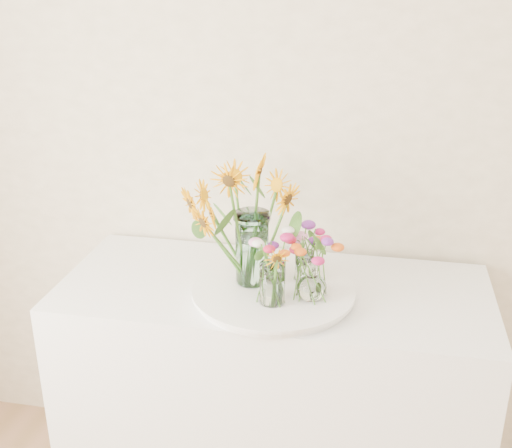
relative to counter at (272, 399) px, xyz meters
name	(u,v)px	position (x,y,z in m)	size (l,w,h in m)	color
counter	(272,399)	(0.00, 0.00, 0.00)	(1.40, 0.60, 0.90)	white
tray	(273,293)	(0.01, -0.07, 0.46)	(0.49, 0.49, 0.03)	white
mason_jar	(252,248)	(-0.06, -0.04, 0.60)	(0.10, 0.10, 0.24)	#BAF2E8
sunflower_bouquet	(252,217)	(-0.06, -0.04, 0.70)	(0.64, 0.64, 0.46)	orange
small_vase_a	(272,284)	(0.02, -0.16, 0.54)	(0.08, 0.08, 0.13)	white
wildflower_posy_a	(272,270)	(0.02, -0.16, 0.59)	(0.20, 0.20, 0.22)	#E15A13
small_vase_b	(312,279)	(0.13, -0.11, 0.54)	(0.09, 0.09, 0.14)	white
wildflower_posy_b	(312,266)	(0.13, -0.11, 0.59)	(0.22, 0.22, 0.23)	#E15A13
small_vase_c	(304,267)	(0.10, 0.01, 0.53)	(0.06, 0.06, 0.10)	white
wildflower_posy_c	(305,254)	(0.10, 0.01, 0.57)	(0.19, 0.19, 0.19)	#E15A13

